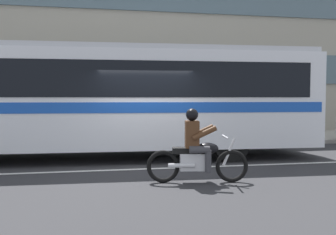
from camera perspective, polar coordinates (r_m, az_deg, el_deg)
The scene contains 7 objects.
ground_plane at distance 9.99m, azimuth -3.46°, elevation -7.25°, with size 60.00×60.00×0.00m, color #2B2B2D.
sidewalk_curb at distance 15.00m, azimuth -5.91°, elevation -3.51°, with size 28.00×3.80×0.15m, color #A39E93.
lane_center_stripe at distance 9.41m, azimuth -3.00°, elevation -7.88°, with size 26.60×0.14×0.01m, color silver.
office_building_facade at distance 17.40m, azimuth -6.63°, elevation 12.22°, with size 28.00×0.89×9.11m.
transit_bus at distance 10.95m, azimuth -9.12°, elevation 3.53°, with size 12.20×3.08×3.22m.
motorcycle_with_rider at distance 7.82m, azimuth 4.47°, elevation -5.27°, with size 2.13×0.69×1.56m.
fire_hydrant at distance 14.93m, azimuth 13.11°, elevation -1.89°, with size 0.22×0.30×0.75m.
Camera 1 is at (-1.22, -9.75, 1.79)m, focal length 39.60 mm.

